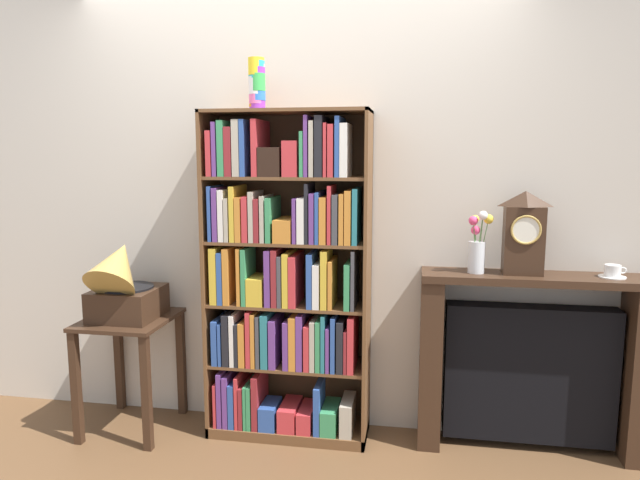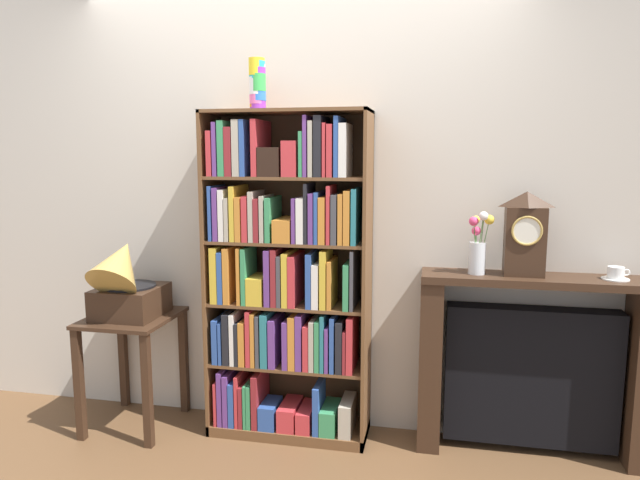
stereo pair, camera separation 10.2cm
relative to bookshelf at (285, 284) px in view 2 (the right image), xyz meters
The scene contains 10 objects.
ground_plane 0.90m from the bookshelf, 80.75° to the right, with size 8.02×6.40×0.02m, color brown.
wall_back 0.53m from the bookshelf, 44.55° to the left, with size 5.02×0.08×2.64m, color beige.
bookshelf is the anchor object (origin of this frame).
cup_stack 1.10m from the bookshelf, behind, with size 0.09×0.09×0.27m.
side_table_left 0.98m from the bookshelf, behind, with size 0.48×0.52×0.67m.
gramophone 0.91m from the bookshelf, behind, with size 0.35×0.47×0.53m.
fireplace_mantel 1.40m from the bookshelf, ahead, with size 1.17×0.28×0.98m.
mantel_clock 1.31m from the bookshelf, ahead, with size 0.20×0.12×0.44m.
flower_vase 1.07m from the bookshelf, ahead, with size 0.13×0.11×0.33m.
teacup_with_saucer 1.72m from the bookshelf, ahead, with size 0.13×0.13×0.07m.
Camera 2 is at (0.81, -2.90, 1.60)m, focal length 32.08 mm.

